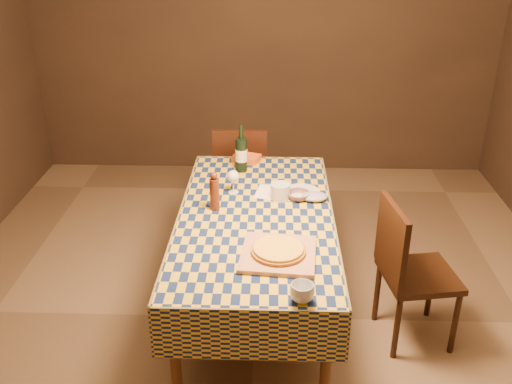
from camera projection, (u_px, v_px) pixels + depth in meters
room at (256, 124)px, 3.18m from camera, size 5.00×5.10×2.70m
dining_table at (256, 226)px, 3.47m from camera, size 0.94×1.84×0.77m
cutting_board at (278, 254)px, 3.02m from camera, size 0.42×0.42×0.02m
pizza at (278, 250)px, 3.01m from camera, size 0.36×0.36×0.03m
pepper_mill at (215, 192)px, 3.46m from camera, size 0.07×0.07×0.25m
bowl at (298, 196)px, 3.62m from camera, size 0.19×0.19×0.05m
wine_glass at (233, 177)px, 3.67m from camera, size 0.09×0.09×0.16m
wine_bottle at (241, 154)px, 3.98m from camera, size 0.11×0.11×0.34m
deli_tub at (280, 191)px, 3.61m from camera, size 0.14×0.14×0.10m
takeout_container at (247, 158)px, 4.18m from camera, size 0.22×0.19×0.05m
white_plate at (302, 192)px, 3.71m from camera, size 0.26×0.26×0.01m
tumbler at (302, 293)px, 2.66m from camera, size 0.14×0.14×0.09m
flour_patch at (277, 193)px, 3.71m from camera, size 0.30×0.25×0.00m
flour_bag at (315, 197)px, 3.61m from camera, size 0.20×0.18×0.05m
chair_far at (241, 173)px, 4.60m from camera, size 0.42×0.43×0.93m
chair_right at (407, 266)px, 3.38m from camera, size 0.49×0.48×0.93m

